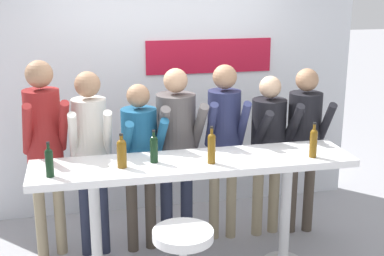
# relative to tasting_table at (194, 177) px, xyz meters

# --- Properties ---
(back_wall) EXTENTS (4.27, 0.12, 2.49)m
(back_wall) POSITION_rel_tasting_table_xyz_m (0.00, 1.54, 0.34)
(back_wall) COLOR silver
(back_wall) RESTS_ON ground_plane
(tasting_table) EXTENTS (2.67, 0.59, 1.06)m
(tasting_table) POSITION_rel_tasting_table_xyz_m (0.00, 0.00, 0.00)
(tasting_table) COLOR white
(tasting_table) RESTS_ON ground_plane
(person_far_left) EXTENTS (0.44, 0.58, 1.83)m
(person_far_left) POSITION_rel_tasting_table_xyz_m (-1.22, 0.61, 0.26)
(person_far_left) COLOR gray
(person_far_left) RESTS_ON ground_plane
(person_left) EXTENTS (0.36, 0.50, 1.73)m
(person_left) POSITION_rel_tasting_table_xyz_m (-0.82, 0.55, 0.19)
(person_left) COLOR #23283D
(person_left) RESTS_ON ground_plane
(person_center_left) EXTENTS (0.43, 0.53, 1.60)m
(person_center_left) POSITION_rel_tasting_table_xyz_m (-0.39, 0.54, 0.10)
(person_center_left) COLOR #473D33
(person_center_left) RESTS_ON ground_plane
(person_center) EXTENTS (0.46, 0.57, 1.72)m
(person_center) POSITION_rel_tasting_table_xyz_m (-0.03, 0.63, 0.16)
(person_center) COLOR #23283D
(person_center) RESTS_ON ground_plane
(person_center_right) EXTENTS (0.40, 0.54, 1.74)m
(person_center_right) POSITION_rel_tasting_table_xyz_m (0.42, 0.60, 0.19)
(person_center_right) COLOR gray
(person_center_right) RESTS_ON ground_plane
(person_right) EXTENTS (0.44, 0.55, 1.62)m
(person_right) POSITION_rel_tasting_table_xyz_m (0.87, 0.60, 0.10)
(person_right) COLOR gray
(person_right) RESTS_ON ground_plane
(person_far_right) EXTENTS (0.41, 0.53, 1.68)m
(person_far_right) POSITION_rel_tasting_table_xyz_m (1.23, 0.57, 0.15)
(person_far_right) COLOR #473D33
(person_far_right) RESTS_ON ground_plane
(wine_bottle_0) EXTENTS (0.06, 0.06, 0.30)m
(wine_bottle_0) POSITION_rel_tasting_table_xyz_m (0.98, -0.14, 0.29)
(wine_bottle_0) COLOR brown
(wine_bottle_0) RESTS_ON tasting_table
(wine_bottle_1) EXTENTS (0.08, 0.08, 0.28)m
(wine_bottle_1) POSITION_rel_tasting_table_xyz_m (-0.60, -0.05, 0.28)
(wine_bottle_1) COLOR brown
(wine_bottle_1) RESTS_ON tasting_table
(wine_bottle_2) EXTENTS (0.06, 0.06, 0.27)m
(wine_bottle_2) POSITION_rel_tasting_table_xyz_m (-1.15, -0.13, 0.28)
(wine_bottle_2) COLOR black
(wine_bottle_2) RESTS_ON tasting_table
(wine_bottle_3) EXTENTS (0.06, 0.06, 0.31)m
(wine_bottle_3) POSITION_rel_tasting_table_xyz_m (0.12, -0.10, 0.29)
(wine_bottle_3) COLOR brown
(wine_bottle_3) RESTS_ON tasting_table
(wine_bottle_4) EXTENTS (0.07, 0.07, 0.27)m
(wine_bottle_4) POSITION_rel_tasting_table_xyz_m (-0.33, 0.02, 0.28)
(wine_bottle_4) COLOR black
(wine_bottle_4) RESTS_ON tasting_table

